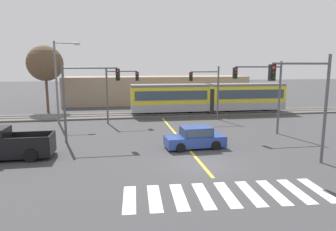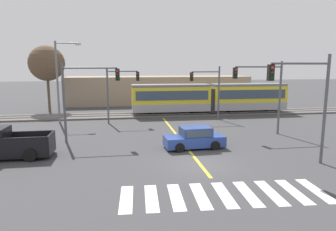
{
  "view_description": "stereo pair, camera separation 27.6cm",
  "coord_description": "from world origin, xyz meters",
  "px_view_note": "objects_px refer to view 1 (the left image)",
  "views": [
    {
      "loc": [
        -4.74,
        -16.6,
        5.78
      ],
      "look_at": [
        -0.66,
        7.98,
        1.6
      ],
      "focal_mm": 32.0,
      "sensor_mm": 36.0,
      "label": 1
    },
    {
      "loc": [
        -4.47,
        -16.65,
        5.78
      ],
      "look_at": [
        -0.66,
        7.98,
        1.6
      ],
      "focal_mm": 32.0,
      "sensor_mm": 36.0,
      "label": 2
    }
  ],
  "objects_px": {
    "light_rail_tram": "(209,97)",
    "traffic_light_near_right": "(308,94)",
    "traffic_light_far_right": "(208,85)",
    "bare_tree_far_west": "(45,63)",
    "traffic_light_mid_right": "(264,86)",
    "street_lamp_west": "(59,76)",
    "sedan_crossing": "(195,138)",
    "traffic_light_far_left": "(118,87)",
    "traffic_light_mid_left": "(84,89)",
    "pickup_truck": "(6,146)"
  },
  "relations": [
    {
      "from": "traffic_light_mid_right",
      "to": "traffic_light_far_left",
      "type": "height_order",
      "value": "traffic_light_mid_right"
    },
    {
      "from": "traffic_light_far_right",
      "to": "street_lamp_west",
      "type": "relative_size",
      "value": 0.7
    },
    {
      "from": "street_lamp_west",
      "to": "traffic_light_mid_right",
      "type": "bearing_deg",
      "value": -24.94
    },
    {
      "from": "traffic_light_near_right",
      "to": "sedan_crossing",
      "type": "bearing_deg",
      "value": 140.8
    },
    {
      "from": "light_rail_tram",
      "to": "traffic_light_mid_right",
      "type": "height_order",
      "value": "traffic_light_mid_right"
    },
    {
      "from": "traffic_light_far_right",
      "to": "traffic_light_far_left",
      "type": "bearing_deg",
      "value": -176.9
    },
    {
      "from": "traffic_light_near_right",
      "to": "traffic_light_mid_left",
      "type": "bearing_deg",
      "value": 150.3
    },
    {
      "from": "pickup_truck",
      "to": "street_lamp_west",
      "type": "xyz_separation_m",
      "value": [
        1.21,
        11.95,
        3.86
      ]
    },
    {
      "from": "street_lamp_west",
      "to": "bare_tree_far_west",
      "type": "xyz_separation_m",
      "value": [
        -2.99,
        7.87,
        1.32
      ]
    },
    {
      "from": "sedan_crossing",
      "to": "light_rail_tram",
      "type": "bearing_deg",
      "value": 69.38
    },
    {
      "from": "traffic_light_mid_left",
      "to": "bare_tree_far_west",
      "type": "height_order",
      "value": "bare_tree_far_west"
    },
    {
      "from": "pickup_truck",
      "to": "traffic_light_mid_right",
      "type": "height_order",
      "value": "traffic_light_mid_right"
    },
    {
      "from": "traffic_light_mid_left",
      "to": "street_lamp_west",
      "type": "height_order",
      "value": "street_lamp_west"
    },
    {
      "from": "traffic_light_mid_right",
      "to": "traffic_light_far_left",
      "type": "distance_m",
      "value": 13.79
    },
    {
      "from": "traffic_light_mid_left",
      "to": "street_lamp_west",
      "type": "xyz_separation_m",
      "value": [
        -3.27,
        8.34,
        0.69
      ]
    },
    {
      "from": "pickup_truck",
      "to": "traffic_light_far_left",
      "type": "bearing_deg",
      "value": 56.44
    },
    {
      "from": "traffic_light_far_left",
      "to": "bare_tree_far_west",
      "type": "bearing_deg",
      "value": 133.77
    },
    {
      "from": "pickup_truck",
      "to": "traffic_light_mid_right",
      "type": "xyz_separation_m",
      "value": [
        18.97,
        3.69,
        3.23
      ]
    },
    {
      "from": "traffic_light_mid_left",
      "to": "traffic_light_far_right",
      "type": "bearing_deg",
      "value": 32.14
    },
    {
      "from": "pickup_truck",
      "to": "traffic_light_mid_left",
      "type": "distance_m",
      "value": 6.57
    },
    {
      "from": "traffic_light_far_right",
      "to": "traffic_light_mid_left",
      "type": "bearing_deg",
      "value": -147.86
    },
    {
      "from": "sedan_crossing",
      "to": "traffic_light_far_right",
      "type": "height_order",
      "value": "traffic_light_far_right"
    },
    {
      "from": "sedan_crossing",
      "to": "street_lamp_west",
      "type": "distance_m",
      "value": 16.44
    },
    {
      "from": "pickup_truck",
      "to": "traffic_light_far_left",
      "type": "xyz_separation_m",
      "value": [
        7.04,
        10.61,
        2.86
      ]
    },
    {
      "from": "traffic_light_near_right",
      "to": "street_lamp_west",
      "type": "relative_size",
      "value": 0.79
    },
    {
      "from": "traffic_light_near_right",
      "to": "traffic_light_far_right",
      "type": "distance_m",
      "value": 15.15
    },
    {
      "from": "traffic_light_mid_left",
      "to": "traffic_light_far_left",
      "type": "xyz_separation_m",
      "value": [
        2.56,
        7.01,
        -0.31
      ]
    },
    {
      "from": "pickup_truck",
      "to": "traffic_light_mid_left",
      "type": "relative_size",
      "value": 0.9
    },
    {
      "from": "traffic_light_mid_left",
      "to": "traffic_light_far_right",
      "type": "relative_size",
      "value": 1.05
    },
    {
      "from": "traffic_light_mid_left",
      "to": "traffic_light_mid_right",
      "type": "xyz_separation_m",
      "value": [
        14.48,
        0.09,
        0.06
      ]
    },
    {
      "from": "traffic_light_far_left",
      "to": "traffic_light_near_right",
      "type": "bearing_deg",
      "value": -53.68
    },
    {
      "from": "pickup_truck",
      "to": "traffic_light_mid_left",
      "type": "xyz_separation_m",
      "value": [
        4.48,
        3.61,
        3.17
      ]
    },
    {
      "from": "traffic_light_far_right",
      "to": "traffic_light_far_left",
      "type": "relative_size",
      "value": 1.02
    },
    {
      "from": "pickup_truck",
      "to": "bare_tree_far_west",
      "type": "distance_m",
      "value": 20.56
    },
    {
      "from": "traffic_light_mid_left",
      "to": "traffic_light_far_left",
      "type": "relative_size",
      "value": 1.07
    },
    {
      "from": "bare_tree_far_west",
      "to": "traffic_light_mid_right",
      "type": "bearing_deg",
      "value": -37.86
    },
    {
      "from": "traffic_light_near_right",
      "to": "light_rail_tram",
      "type": "bearing_deg",
      "value": 90.17
    },
    {
      "from": "light_rail_tram",
      "to": "traffic_light_near_right",
      "type": "bearing_deg",
      "value": -89.83
    },
    {
      "from": "sedan_crossing",
      "to": "traffic_light_far_right",
      "type": "relative_size",
      "value": 0.76
    },
    {
      "from": "traffic_light_near_right",
      "to": "bare_tree_far_west",
      "type": "bearing_deg",
      "value": 129.4
    },
    {
      "from": "traffic_light_far_right",
      "to": "sedan_crossing",
      "type": "bearing_deg",
      "value": -111.3
    },
    {
      "from": "traffic_light_mid_left",
      "to": "bare_tree_far_west",
      "type": "bearing_deg",
      "value": 111.1
    },
    {
      "from": "traffic_light_mid_right",
      "to": "traffic_light_far_left",
      "type": "bearing_deg",
      "value": 149.87
    },
    {
      "from": "street_lamp_west",
      "to": "sedan_crossing",
      "type": "bearing_deg",
      "value": -45.96
    },
    {
      "from": "traffic_light_far_right",
      "to": "bare_tree_far_west",
      "type": "xyz_separation_m",
      "value": [
        -18.22,
        8.69,
        2.34
      ]
    },
    {
      "from": "traffic_light_mid_right",
      "to": "bare_tree_far_west",
      "type": "relative_size",
      "value": 0.74
    },
    {
      "from": "traffic_light_mid_left",
      "to": "traffic_light_mid_right",
      "type": "distance_m",
      "value": 14.49
    },
    {
      "from": "sedan_crossing",
      "to": "traffic_light_mid_left",
      "type": "relative_size",
      "value": 0.72
    },
    {
      "from": "street_lamp_west",
      "to": "traffic_light_mid_left",
      "type": "bearing_deg",
      "value": -68.61
    },
    {
      "from": "traffic_light_mid_right",
      "to": "street_lamp_west",
      "type": "distance_m",
      "value": 19.59
    }
  ]
}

